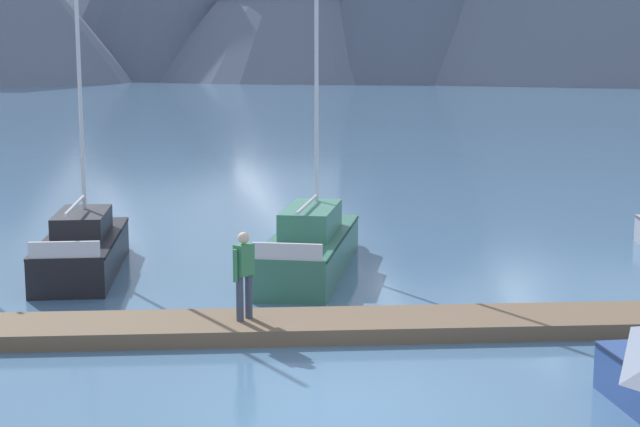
# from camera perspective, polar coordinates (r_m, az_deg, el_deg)

# --- Properties ---
(ground_plane) EXTENTS (700.00, 700.00, 0.00)m
(ground_plane) POSITION_cam_1_polar(r_m,az_deg,el_deg) (14.94, 1.10, -11.38)
(ground_plane) COLOR #426689
(dock) EXTENTS (24.82, 2.38, 0.30)m
(dock) POSITION_cam_1_polar(r_m,az_deg,el_deg) (18.69, 0.29, -6.62)
(dock) COLOR brown
(dock) RESTS_ON ground
(sailboat_second_berth) EXTENTS (2.00, 6.50, 8.61)m
(sailboat_second_berth) POSITION_cam_1_polar(r_m,az_deg,el_deg) (24.79, -13.65, -1.80)
(sailboat_second_berth) COLOR black
(sailboat_second_berth) RESTS_ON ground
(sailboat_mid_dock_port) EXTENTS (2.96, 7.46, 8.95)m
(sailboat_mid_dock_port) POSITION_cam_1_polar(r_m,az_deg,el_deg) (24.12, -0.40, -1.76)
(sailboat_mid_dock_port) COLOR #336B56
(sailboat_mid_dock_port) RESTS_ON ground
(person_on_dock) EXTENTS (0.41, 0.48, 1.69)m
(person_on_dock) POSITION_cam_1_polar(r_m,az_deg,el_deg) (18.38, -4.50, -3.34)
(person_on_dock) COLOR #384256
(person_on_dock) RESTS_ON dock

